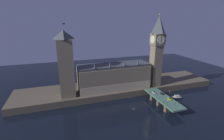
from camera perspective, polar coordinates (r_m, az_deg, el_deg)
name	(u,v)px	position (r m, az deg, el deg)	size (l,w,h in m)	color
ground_plane	(134,107)	(154.70, 7.62, -12.66)	(400.00, 400.00, 0.00)	black
embankment	(119,87)	(185.35, 2.47, -6.16)	(220.00, 42.00, 6.61)	brown
parliament_hall	(114,76)	(170.46, 0.68, -2.28)	(74.22, 23.20, 31.98)	#7F7056
clock_tower	(157,49)	(178.81, 15.49, 7.02)	(12.36, 12.47, 76.21)	#7F7056
victoria_tower	(66,65)	(153.60, -15.93, 1.84)	(13.66, 13.66, 67.91)	#7F7056
bridge	(163,100)	(161.51, 17.49, -9.95)	(13.97, 46.00, 7.40)	#4C7560
car_northbound_lead	(154,93)	(166.53, 14.59, -7.70)	(2.09, 3.93, 1.53)	silver
car_southbound_lead	(170,99)	(158.33, 19.58, -9.53)	(1.96, 4.41, 1.45)	yellow
car_southbound_trail	(162,93)	(166.80, 17.13, -7.88)	(2.04, 4.37, 1.52)	black
pedestrian_near_rail	(163,102)	(150.38, 17.62, -10.67)	(0.38, 0.38, 1.77)	black
pedestrian_mid_walk	(171,97)	(161.49, 20.01, -8.95)	(0.38, 0.38, 1.71)	black
street_lamp_near	(167,102)	(144.84, 18.92, -10.68)	(1.34, 0.60, 5.96)	#2D3333
street_lamp_mid	(170,93)	(162.64, 19.59, -7.60)	(1.34, 0.60, 6.01)	#2D3333
street_lamp_far	(149,88)	(166.46, 12.94, -6.26)	(1.34, 0.60, 6.78)	#2D3333
boat_downstream	(177,97)	(179.83, 21.84, -8.91)	(11.13, 6.80, 3.53)	#1E2842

